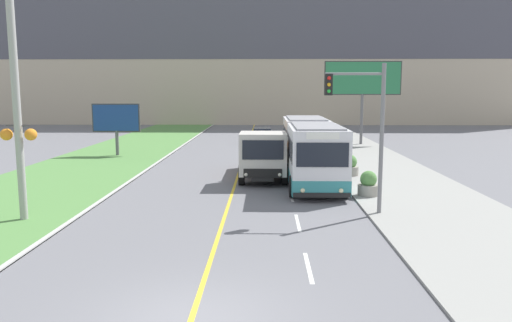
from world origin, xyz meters
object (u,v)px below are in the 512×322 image
(traffic_light_mast, at_px, (365,119))
(planter_round_second, at_px, (350,166))
(dump_truck, at_px, (263,156))
(planter_round_near, at_px, (368,185))
(car_distant, at_px, (262,137))
(city_bus, at_px, (310,150))
(utility_pole_near, at_px, (15,82))
(billboard_small, at_px, (116,119))
(billboard_large, at_px, (363,80))

(traffic_light_mast, xyz_separation_m, planter_round_second, (0.91, 8.50, -3.11))
(dump_truck, xyz_separation_m, planter_round_near, (4.77, -3.95, -0.74))
(car_distant, bearing_deg, city_bus, -81.11)
(traffic_light_mast, distance_m, planter_round_near, 4.53)
(dump_truck, height_order, planter_round_second, dump_truck)
(planter_round_second, bearing_deg, planter_round_near, -90.53)
(car_distant, relative_size, planter_round_near, 3.81)
(utility_pole_near, bearing_deg, billboard_small, 95.93)
(car_distant, bearing_deg, dump_truck, -89.44)
(planter_round_second, bearing_deg, dump_truck, -164.01)
(traffic_light_mast, xyz_separation_m, billboard_small, (-14.69, 17.18, -1.04))
(dump_truck, bearing_deg, utility_pole_near, -137.45)
(billboard_large, xyz_separation_m, planter_round_second, (-3.67, -16.18, -5.00))
(city_bus, xyz_separation_m, dump_truck, (-2.53, -0.61, -0.29))
(car_distant, relative_size, traffic_light_mast, 0.74)
(traffic_light_mast, distance_m, planter_round_second, 9.09)
(planter_round_near, distance_m, planter_round_second, 5.34)
(traffic_light_mast, distance_m, billboard_large, 25.17)
(utility_pole_near, distance_m, planter_round_near, 14.99)
(city_bus, bearing_deg, utility_pole_near, -142.47)
(dump_truck, height_order, billboard_small, billboard_small)
(city_bus, bearing_deg, car_distant, 98.89)
(city_bus, bearing_deg, planter_round_second, 18.57)
(billboard_small, bearing_deg, traffic_light_mast, -49.48)
(dump_truck, xyz_separation_m, billboard_small, (-10.78, 10.07, 1.35))
(city_bus, height_order, planter_round_second, city_bus)
(billboard_large, xyz_separation_m, billboard_small, (-19.27, -7.49, -2.93))
(dump_truck, xyz_separation_m, utility_pole_near, (-8.89, -8.16, 3.79))
(city_bus, xyz_separation_m, traffic_light_mast, (1.38, -7.73, 2.09))
(city_bus, relative_size, car_distant, 2.78)
(billboard_small, xyz_separation_m, planter_round_second, (15.60, -8.69, -2.07))
(dump_truck, relative_size, planter_round_second, 5.95)
(utility_pole_near, xyz_separation_m, planter_round_second, (13.71, 9.54, -4.51))
(car_distant, distance_m, planter_round_second, 17.26)
(car_distant, relative_size, utility_pole_near, 0.40)
(city_bus, xyz_separation_m, car_distant, (-2.71, 17.29, -0.92))
(car_distant, distance_m, billboard_small, 13.33)
(billboard_small, distance_m, planter_round_near, 21.04)
(dump_truck, distance_m, planter_round_near, 6.24)
(utility_pole_near, height_order, billboard_small, utility_pole_near)
(car_distant, xyz_separation_m, planter_round_near, (4.95, -21.86, -0.11))
(billboard_large, bearing_deg, planter_round_near, -99.80)
(dump_truck, bearing_deg, planter_round_second, 15.99)
(utility_pole_near, bearing_deg, car_distant, 71.52)
(billboard_large, relative_size, billboard_small, 1.90)
(car_distant, distance_m, planter_round_near, 22.41)
(car_distant, bearing_deg, utility_pole_near, -108.48)
(dump_truck, xyz_separation_m, traffic_light_mast, (3.91, -7.11, 2.39))
(city_bus, bearing_deg, planter_round_near, -63.87)
(city_bus, relative_size, planter_round_near, 10.61)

